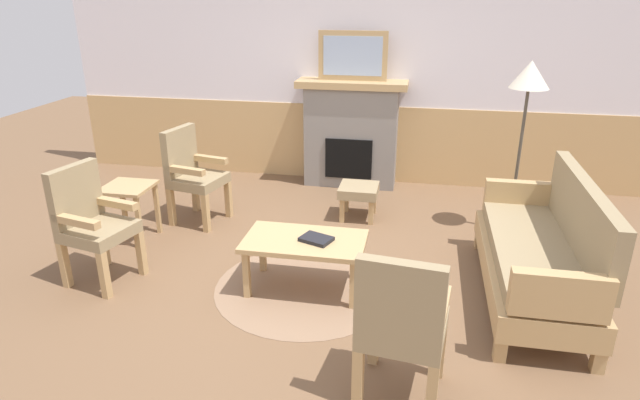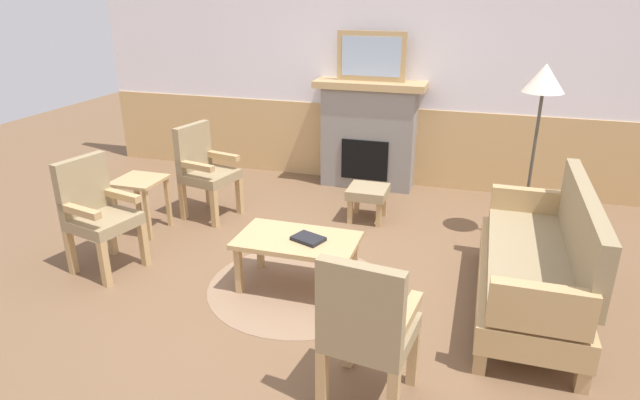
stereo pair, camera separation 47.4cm
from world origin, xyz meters
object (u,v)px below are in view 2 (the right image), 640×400
(armchair_front_left, at_px, (367,326))
(floor_lamp_by_couch, at_px, (543,90))
(framed_picture, at_px, (371,56))
(armchair_near_fireplace, at_px, (204,167))
(armchair_by_window_left, at_px, (96,210))
(fireplace, at_px, (369,134))
(coffee_table, at_px, (297,244))
(couch, at_px, (537,264))
(side_table, at_px, (140,190))
(book_on_table, at_px, (308,239))
(footstool, at_px, (368,194))

(armchair_front_left, xyz_separation_m, floor_lamp_by_couch, (0.97, 2.64, 0.91))
(framed_picture, bearing_deg, armchair_near_fireplace, -135.47)
(framed_picture, relative_size, armchair_near_fireplace, 0.82)
(armchair_front_left, bearing_deg, armchair_near_fireplace, 134.38)
(armchair_by_window_left, bearing_deg, framed_picture, 57.53)
(fireplace, distance_m, floor_lamp_by_couch, 2.22)
(coffee_table, bearing_deg, floor_lamp_by_couch, 39.94)
(couch, height_order, armchair_front_left, same)
(fireplace, xyz_separation_m, floor_lamp_by_couch, (1.77, -1.08, 0.80))
(side_table, bearing_deg, fireplace, 46.82)
(book_on_table, bearing_deg, couch, 6.56)
(coffee_table, relative_size, book_on_table, 4.04)
(armchair_by_window_left, distance_m, armchair_front_left, 2.73)
(armchair_front_left, relative_size, floor_lamp_by_couch, 0.58)
(fireplace, distance_m, book_on_table, 2.60)
(footstool, bearing_deg, floor_lamp_by_couch, -1.19)
(fireplace, xyz_separation_m, framed_picture, (0.00, 0.00, 0.91))
(framed_picture, xyz_separation_m, floor_lamp_by_couch, (1.77, -1.08, -0.11))
(armchair_front_left, bearing_deg, couch, 53.25)
(armchair_front_left, bearing_deg, fireplace, 102.12)
(framed_picture, height_order, floor_lamp_by_couch, framed_picture)
(fireplace, xyz_separation_m, footstool, (0.23, -1.05, -0.37))
(armchair_by_window_left, bearing_deg, coffee_table, 5.67)
(book_on_table, distance_m, armchair_near_fireplace, 1.92)
(couch, height_order, footstool, couch)
(framed_picture, relative_size, side_table, 1.45)
(fireplace, bearing_deg, couch, -53.17)
(couch, distance_m, book_on_table, 1.72)
(armchair_by_window_left, bearing_deg, armchair_front_left, -20.91)
(side_table, xyz_separation_m, floor_lamp_by_couch, (3.63, 0.90, 1.02))
(fireplace, bearing_deg, footstool, -77.52)
(coffee_table, distance_m, book_on_table, 0.12)
(coffee_table, height_order, footstool, coffee_table)
(fireplace, relative_size, floor_lamp_by_couch, 0.77)
(couch, relative_size, armchair_by_window_left, 1.84)
(coffee_table, xyz_separation_m, floor_lamp_by_couch, (1.79, 1.50, 1.06))
(footstool, distance_m, armchair_by_window_left, 2.62)
(armchair_by_window_left, distance_m, floor_lamp_by_couch, 4.00)
(book_on_table, xyz_separation_m, side_table, (-1.94, 0.61, -0.02))
(armchair_near_fireplace, distance_m, floor_lamp_by_couch, 3.37)
(armchair_near_fireplace, xyz_separation_m, armchair_by_window_left, (-0.30, -1.32, 0.00))
(couch, relative_size, floor_lamp_by_couch, 1.07)
(framed_picture, relative_size, footstool, 2.00)
(framed_picture, distance_m, side_table, 2.94)
(floor_lamp_by_couch, bearing_deg, armchair_near_fireplace, -173.88)
(couch, xyz_separation_m, floor_lamp_by_couch, (-0.02, 1.31, 1.05))
(framed_picture, bearing_deg, book_on_table, -88.15)
(coffee_table, bearing_deg, armchair_near_fireplace, 141.30)
(armchair_front_left, bearing_deg, floor_lamp_by_couch, 69.75)
(coffee_table, xyz_separation_m, side_table, (-1.84, 0.60, 0.05))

